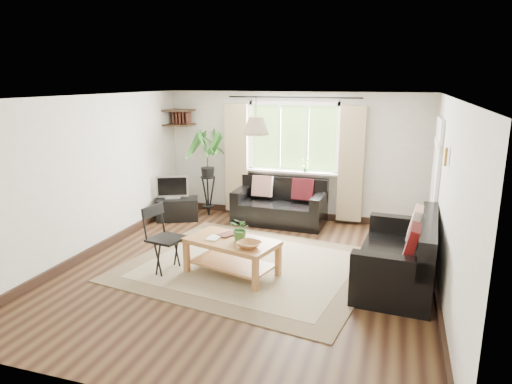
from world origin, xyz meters
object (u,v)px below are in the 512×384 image
(sofa_back, at_px, (279,203))
(tv_stand, at_px, (177,209))
(palm_stand, at_px, (208,173))
(folding_chair, at_px, (167,240))
(coffee_table, at_px, (232,257))
(sofa_right, at_px, (397,251))

(sofa_back, xyz_separation_m, tv_stand, (-1.91, -0.38, -0.18))
(palm_stand, bearing_deg, folding_chair, -78.45)
(coffee_table, bearing_deg, tv_stand, 132.46)
(coffee_table, distance_m, palm_stand, 2.97)
(palm_stand, relative_size, folding_chair, 1.81)
(folding_chair, bearing_deg, sofa_back, -8.42)
(tv_stand, bearing_deg, folding_chair, -90.65)
(coffee_table, height_order, tv_stand, coffee_table)
(palm_stand, bearing_deg, sofa_right, -30.41)
(palm_stand, bearing_deg, tv_stand, -133.60)
(folding_chair, bearing_deg, sofa_right, -67.92)
(sofa_right, height_order, palm_stand, palm_stand)
(coffee_table, height_order, palm_stand, palm_stand)
(sofa_right, bearing_deg, palm_stand, -116.56)
(tv_stand, bearing_deg, sofa_right, -46.77)
(sofa_back, distance_m, coffee_table, 2.44)
(sofa_back, bearing_deg, tv_stand, -166.92)
(coffee_table, bearing_deg, palm_stand, 119.70)
(sofa_right, bearing_deg, coffee_table, -75.06)
(coffee_table, distance_m, folding_chair, 0.93)
(palm_stand, bearing_deg, coffee_table, -60.30)
(coffee_table, bearing_deg, folding_chair, -168.47)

